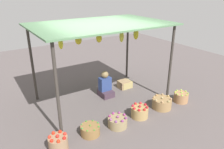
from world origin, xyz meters
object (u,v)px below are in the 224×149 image
at_px(basket_green_chilies, 90,130).
at_px(wooden_crate_stacked_rear, 124,84).
at_px(basket_red_tomatoes, 58,143).
at_px(wooden_crate_near_vendor, 125,84).
at_px(basket_red_apples, 140,112).
at_px(basket_purple_onions, 118,122).
at_px(basket_limes, 181,97).
at_px(basket_potatoes, 162,103).
at_px(vendor_person, 105,87).

distance_m(basket_green_chilies, wooden_crate_stacked_rear, 2.53).
xyz_separation_m(basket_red_tomatoes, wooden_crate_near_vendor, (2.82, 1.62, -0.05)).
bearing_deg(basket_red_apples, basket_red_tomatoes, -178.86).
relative_size(basket_purple_onions, basket_limes, 1.14).
bearing_deg(basket_potatoes, basket_purple_onions, -177.88).
distance_m(basket_limes, wooden_crate_near_vendor, 1.79).
distance_m(vendor_person, basket_red_tomatoes, 2.48).
relative_size(wooden_crate_near_vendor, wooden_crate_stacked_rear, 1.08).
xyz_separation_m(basket_green_chilies, wooden_crate_stacked_rear, (2.01, 1.54, 0.01)).
xyz_separation_m(vendor_person, basket_red_tomatoes, (-1.99, -1.48, -0.14)).
distance_m(basket_purple_onions, basket_limes, 2.18).
xyz_separation_m(basket_purple_onions, wooden_crate_near_vendor, (1.39, 1.61, -0.01)).
height_order(vendor_person, basket_potatoes, vendor_person).
relative_size(basket_red_tomatoes, basket_potatoes, 0.76).
bearing_deg(basket_red_tomatoes, basket_green_chilies, 5.84).
bearing_deg(wooden_crate_stacked_rear, basket_limes, -62.21).
bearing_deg(basket_potatoes, basket_limes, -3.64).
xyz_separation_m(basket_red_apples, basket_potatoes, (0.78, 0.02, -0.00)).
bearing_deg(basket_potatoes, basket_red_apples, -178.87).
relative_size(vendor_person, basket_potatoes, 1.51).
bearing_deg(wooden_crate_stacked_rear, basket_red_tomatoes, -149.60).
xyz_separation_m(basket_green_chilies, basket_potatoes, (2.15, -0.02, 0.03)).
xyz_separation_m(basket_green_chilies, basket_limes, (2.85, -0.06, 0.02)).
bearing_deg(vendor_person, basket_red_tomatoes, -143.39).
bearing_deg(basket_purple_onions, wooden_crate_near_vendor, 49.26).
distance_m(basket_red_tomatoes, wooden_crate_near_vendor, 3.25).
distance_m(basket_limes, wooden_crate_stacked_rear, 1.82).
xyz_separation_m(vendor_person, basket_limes, (1.62, -1.46, -0.16)).
bearing_deg(basket_red_tomatoes, basket_limes, 0.21).
bearing_deg(wooden_crate_near_vendor, wooden_crate_stacked_rear, 176.50).
xyz_separation_m(basket_purple_onions, wooden_crate_stacked_rear, (1.33, 1.62, 0.00)).
xyz_separation_m(basket_red_tomatoes, wooden_crate_stacked_rear, (2.76, 1.62, -0.03)).
bearing_deg(wooden_crate_near_vendor, basket_red_tomatoes, -150.19).
relative_size(basket_red_apples, wooden_crate_near_vendor, 1.19).
bearing_deg(wooden_crate_near_vendor, vendor_person, -170.44).
bearing_deg(basket_green_chilies, wooden_crate_near_vendor, 36.68).
height_order(basket_green_chilies, basket_purple_onions, basket_purple_onions).
height_order(basket_red_apples, wooden_crate_stacked_rear, basket_red_apples).
relative_size(basket_limes, wooden_crate_stacked_rear, 1.19).
bearing_deg(basket_green_chilies, wooden_crate_stacked_rear, 37.57).
relative_size(basket_red_tomatoes, basket_purple_onions, 0.86).
height_order(basket_purple_onions, basket_limes, basket_limes).
bearing_deg(wooden_crate_near_vendor, basket_potatoes, -86.92).
bearing_deg(vendor_person, basket_limes, -42.04).
xyz_separation_m(basket_purple_onions, basket_red_apples, (0.69, 0.04, 0.02)).
bearing_deg(basket_limes, basket_green_chilies, 178.71).
distance_m(basket_red_tomatoes, basket_potatoes, 2.91).
height_order(basket_red_tomatoes, basket_red_apples, basket_red_tomatoes).
xyz_separation_m(basket_red_apples, basket_limes, (1.49, -0.03, -0.01)).
relative_size(vendor_person, wooden_crate_near_vendor, 2.14).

